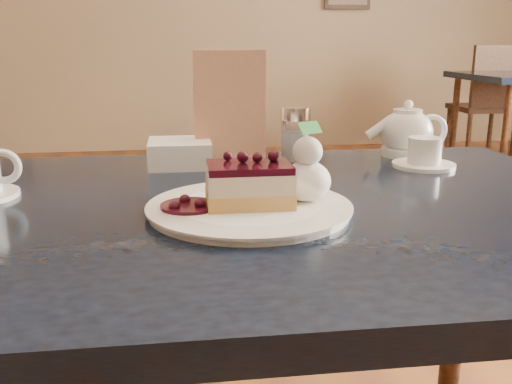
{
  "coord_description": "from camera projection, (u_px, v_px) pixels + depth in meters",
  "views": [
    {
      "loc": [
        0.11,
        -0.59,
        1.03
      ],
      "look_at": [
        0.22,
        0.14,
        0.83
      ],
      "focal_mm": 40.0,
      "sensor_mm": 36.0,
      "label": 1
    }
  ],
  "objects": [
    {
      "name": "whipped_cream",
      "position": [
        307.0,
        181.0,
        0.86
      ],
      "size": [
        0.07,
        0.07,
        0.06
      ],
      "color": "white",
      "rests_on": "dessert_plate"
    },
    {
      "name": "berry_sauce",
      "position": [
        189.0,
        206.0,
        0.82
      ],
      "size": [
        0.08,
        0.08,
        0.01
      ],
      "primitive_type": "cylinder",
      "color": "black",
      "rests_on": "dessert_plate"
    },
    {
      "name": "main_table",
      "position": [
        245.0,
        252.0,
        0.92
      ],
      "size": [
        1.26,
        0.85,
        0.78
      ],
      "rotation": [
        0.0,
        0.0,
        -0.01
      ],
      "color": "black",
      "rests_on": "ground"
    },
    {
      "name": "menu_card",
      "position": [
        230.0,
        107.0,
        1.17
      ],
      "size": [
        0.15,
        0.03,
        0.23
      ],
      "primitive_type": "cube",
      "rotation": [
        0.0,
        0.0,
        -0.01
      ],
      "color": "beige",
      "rests_on": "main_table"
    },
    {
      "name": "sugar_shaker",
      "position": [
        295.0,
        134.0,
        1.19
      ],
      "size": [
        0.06,
        0.06,
        0.11
      ],
      "color": "white",
      "rests_on": "main_table"
    },
    {
      "name": "tea_set",
      "position": [
        409.0,
        137.0,
        1.23
      ],
      "size": [
        0.17,
        0.24,
        0.11
      ],
      "color": "white",
      "rests_on": "main_table"
    },
    {
      "name": "dessert_plate",
      "position": [
        249.0,
        209.0,
        0.84
      ],
      "size": [
        0.3,
        0.3,
        0.01
      ],
      "primitive_type": "cylinder",
      "color": "white",
      "rests_on": "main_table"
    },
    {
      "name": "cheesecake_slice",
      "position": [
        249.0,
        185.0,
        0.83
      ],
      "size": [
        0.13,
        0.09,
        0.06
      ],
      "rotation": [
        0.0,
        0.0,
        -0.01
      ],
      "color": "tan",
      "rests_on": "dessert_plate"
    },
    {
      "name": "napkin_stack",
      "position": [
        180.0,
        153.0,
        1.16
      ],
      "size": [
        0.13,
        0.13,
        0.05
      ],
      "primitive_type": "cube",
      "rotation": [
        0.0,
        0.0,
        -0.01
      ],
      "color": "white",
      "rests_on": "main_table"
    }
  ]
}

